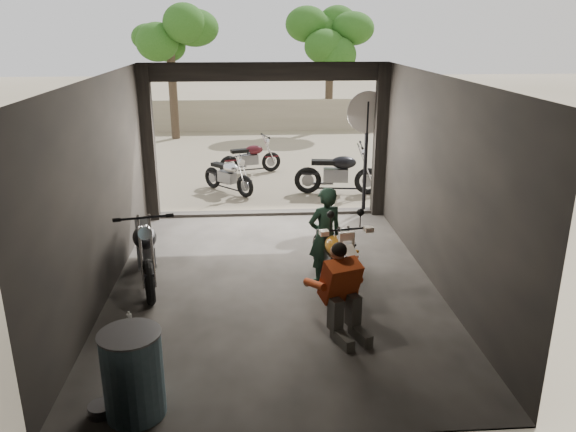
{
  "coord_description": "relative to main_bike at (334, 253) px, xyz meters",
  "views": [
    {
      "loc": [
        -0.34,
        -8.01,
        3.87
      ],
      "look_at": [
        0.26,
        0.6,
        0.95
      ],
      "focal_mm": 35.0,
      "sensor_mm": 36.0,
      "label": 1
    }
  ],
  "objects": [
    {
      "name": "outside_bike_c",
      "position": [
        0.87,
        5.17,
        0.02
      ],
      "size": [
        1.9,
        0.97,
        1.24
      ],
      "primitive_type": null,
      "rotation": [
        0.0,
        0.0,
        1.45
      ],
      "color": "black",
      "rests_on": "ground"
    },
    {
      "name": "sign_post",
      "position": [
        1.21,
        3.68,
        1.2
      ],
      "size": [
        0.88,
        0.08,
        2.63
      ],
      "rotation": [
        0.0,
        0.0,
        -0.01
      ],
      "color": "black",
      "rests_on": "ground"
    },
    {
      "name": "rider",
      "position": [
        -0.1,
        0.26,
        0.19
      ],
      "size": [
        0.66,
        0.55,
        1.57
      ],
      "primitive_type": "imported",
      "rotation": [
        0.0,
        0.0,
        3.49
      ],
      "color": "black",
      "rests_on": "ground"
    },
    {
      "name": "stool",
      "position": [
        0.33,
        0.88,
        -0.22
      ],
      "size": [
        0.32,
        0.32,
        0.45
      ],
      "rotation": [
        0.0,
        0.0,
        0.12
      ],
      "color": "black",
      "rests_on": "ground"
    },
    {
      "name": "mechanic",
      "position": [
        -0.06,
        -1.42,
        0.01
      ],
      "size": [
        0.87,
        1.0,
        1.21
      ],
      "primitive_type": null,
      "rotation": [
        0.0,
        0.0,
        0.35
      ],
      "color": "#C9471A",
      "rests_on": "ground"
    },
    {
      "name": "outside_bike_a",
      "position": [
        -1.78,
        5.46,
        -0.09
      ],
      "size": [
        1.48,
        1.51,
        1.01
      ],
      "primitive_type": null,
      "rotation": [
        0.0,
        0.0,
        0.76
      ],
      "color": "black",
      "rests_on": "ground"
    },
    {
      "name": "oil_drum",
      "position": [
        -2.48,
        -2.83,
        -0.12
      ],
      "size": [
        0.75,
        0.75,
        0.96
      ],
      "primitive_type": "cylinder",
      "rotation": [
        0.0,
        0.0,
        0.24
      ],
      "color": "#426270",
      "rests_on": "ground"
    },
    {
      "name": "garage",
      "position": [
        -0.9,
        0.72,
        0.68
      ],
      "size": [
        7.0,
        7.13,
        3.2
      ],
      "color": "#2D2B28",
      "rests_on": "ground"
    },
    {
      "name": "left_bike",
      "position": [
        -2.9,
        0.44,
        0.05
      ],
      "size": [
        1.18,
        2.04,
        1.29
      ],
      "primitive_type": null,
      "rotation": [
        0.0,
        0.0,
        0.22
      ],
      "color": "black",
      "rests_on": "ground"
    },
    {
      "name": "tree_left",
      "position": [
        -3.9,
        12.67,
        3.39
      ],
      "size": [
        2.2,
        2.2,
        5.6
      ],
      "color": "#382B1E",
      "rests_on": "ground"
    },
    {
      "name": "main_bike",
      "position": [
        0.0,
        0.0,
        0.0
      ],
      "size": [
        1.01,
        1.89,
        1.2
      ],
      "primitive_type": null,
      "rotation": [
        0.0,
        0.0,
        0.16
      ],
      "color": "white",
      "rests_on": "ground"
    },
    {
      "name": "boundary_wall",
      "position": [
        -0.9,
        14.17,
        0.0
      ],
      "size": [
        18.0,
        0.3,
        1.2
      ],
      "primitive_type": "cube",
      "color": "gray",
      "rests_on": "ground"
    },
    {
      "name": "tree_right",
      "position": [
        1.9,
        14.17,
        2.96
      ],
      "size": [
        2.2,
        2.2,
        5.0
      ],
      "color": "#382B1E",
      "rests_on": "ground"
    },
    {
      "name": "ground",
      "position": [
        -0.9,
        0.17,
        -0.6
      ],
      "size": [
        80.0,
        80.0,
        0.0
      ],
      "primitive_type": "plane",
      "color": "#7A6D56",
      "rests_on": "ground"
    },
    {
      "name": "helmet",
      "position": [
        0.3,
        0.85,
        -0.04
      ],
      "size": [
        0.32,
        0.33,
        0.23
      ],
      "primitive_type": "ellipsoid",
      "rotation": [
        0.0,
        0.0,
        -0.4
      ],
      "color": "silver",
      "rests_on": "stool"
    },
    {
      "name": "outside_bike_b",
      "position": [
        -1.22,
        7.32,
        -0.08
      ],
      "size": [
        1.65,
        1.07,
        1.04
      ],
      "primitive_type": null,
      "rotation": [
        0.0,
        0.0,
        1.88
      ],
      "color": "#441017",
      "rests_on": "ground"
    }
  ]
}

